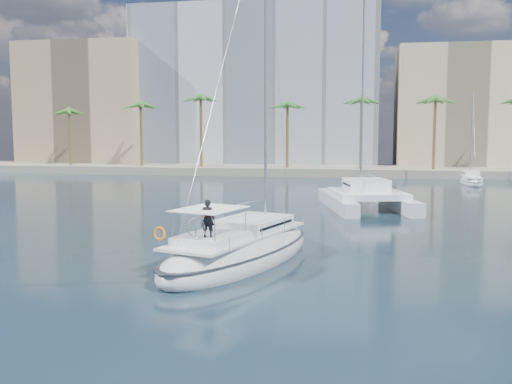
# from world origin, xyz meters

# --- Properties ---
(ground) EXTENTS (160.00, 160.00, 0.00)m
(ground) POSITION_xyz_m (0.00, 0.00, 0.00)
(ground) COLOR black
(ground) RESTS_ON ground
(quay) EXTENTS (120.00, 14.00, 1.20)m
(quay) POSITION_xyz_m (0.00, 61.00, 0.60)
(quay) COLOR gray
(quay) RESTS_ON ground
(building_modern) EXTENTS (42.00, 16.00, 28.00)m
(building_modern) POSITION_xyz_m (-12.00, 73.00, 14.00)
(building_modern) COLOR silver
(building_modern) RESTS_ON ground
(building_tan_left) EXTENTS (22.00, 14.00, 22.00)m
(building_tan_left) POSITION_xyz_m (-42.00, 69.00, 11.00)
(building_tan_left) COLOR tan
(building_tan_left) RESTS_ON ground
(building_beige) EXTENTS (20.00, 14.00, 20.00)m
(building_beige) POSITION_xyz_m (22.00, 70.00, 10.00)
(building_beige) COLOR #C7B98F
(building_beige) RESTS_ON ground
(palm_left) EXTENTS (3.60, 3.60, 12.30)m
(palm_left) POSITION_xyz_m (-34.00, 57.00, 10.28)
(palm_left) COLOR brown
(palm_left) RESTS_ON ground
(palm_centre) EXTENTS (3.60, 3.60, 12.30)m
(palm_centre) POSITION_xyz_m (0.00, 57.00, 10.28)
(palm_centre) COLOR brown
(palm_centre) RESTS_ON ground
(main_sloop) EXTENTS (7.89, 13.71, 19.39)m
(main_sloop) POSITION_xyz_m (0.26, -0.64, 0.57)
(main_sloop) COLOR silver
(main_sloop) RESTS_ON ground
(catamaran) EXTENTS (8.82, 13.44, 17.99)m
(catamaran) POSITION_xyz_m (6.67, 21.19, 1.16)
(catamaran) COLOR silver
(catamaran) RESTS_ON ground
(seagull) EXTENTS (1.10, 0.47, 0.20)m
(seagull) POSITION_xyz_m (-2.71, 0.87, 1.09)
(seagull) COLOR silver
(seagull) RESTS_ON ground
(moored_yacht_a) EXTENTS (3.37, 9.52, 11.90)m
(moored_yacht_a) POSITION_xyz_m (20.00, 47.00, 0.00)
(moored_yacht_a) COLOR silver
(moored_yacht_a) RESTS_ON ground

